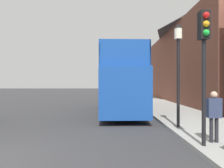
# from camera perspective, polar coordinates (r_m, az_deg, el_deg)

# --- Properties ---
(ground_plane) EXTENTS (144.00, 144.00, 0.00)m
(ground_plane) POSITION_cam_1_polar(r_m,az_deg,el_deg) (26.86, -7.36, -4.26)
(ground_plane) COLOR #333335
(sidewalk) EXTENTS (3.75, 108.00, 0.14)m
(sidewalk) POSITION_cam_1_polar(r_m,az_deg,el_deg) (24.04, 10.14, -4.60)
(sidewalk) COLOR #999993
(sidewalk) RESTS_ON ground_plane
(brick_terrace_rear) EXTENTS (6.00, 22.18, 10.28)m
(brick_terrace_rear) POSITION_cam_1_polar(r_m,az_deg,el_deg) (25.62, 20.95, 7.04)
(brick_terrace_rear) COLOR brown
(brick_terrace_rear) RESTS_ON ground_plane
(tour_bus) EXTENTS (2.85, 9.86, 4.17)m
(tour_bus) POSITION_cam_1_polar(r_m,az_deg,el_deg) (15.16, 1.62, -0.56)
(tour_bus) COLOR #19479E
(tour_bus) RESTS_ON ground_plane
(parked_car_ahead_of_bus) EXTENTS (2.08, 4.01, 1.43)m
(parked_car_ahead_of_bus) POSITION_cam_1_polar(r_m,az_deg,el_deg) (23.42, 2.87, -3.22)
(parked_car_ahead_of_bus) COLOR silver
(parked_car_ahead_of_bus) RESTS_ON ground_plane
(pedestrian_second) EXTENTS (0.43, 0.23, 1.62)m
(pedestrian_second) POSITION_cam_1_polar(r_m,az_deg,el_deg) (7.70, 24.88, -6.55)
(pedestrian_second) COLOR #232328
(pedestrian_second) RESTS_ON sidewalk
(traffic_signal) EXTENTS (0.28, 0.42, 4.04)m
(traffic_signal) POSITION_cam_1_polar(r_m,az_deg,el_deg) (7.17, 22.71, 8.81)
(traffic_signal) COLOR black
(traffic_signal) RESTS_ON sidewalk
(lamp_post_nearest) EXTENTS (0.35, 0.35, 4.46)m
(lamp_post_nearest) POSITION_cam_1_polar(r_m,az_deg,el_deg) (9.84, 16.70, 7.23)
(lamp_post_nearest) COLOR black
(lamp_post_nearest) RESTS_ON sidewalk
(lamp_post_second) EXTENTS (0.35, 0.35, 5.16)m
(lamp_post_second) POSITION_cam_1_polar(r_m,az_deg,el_deg) (18.59, 8.81, 5.14)
(lamp_post_second) COLOR black
(lamp_post_second) RESTS_ON sidewalk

